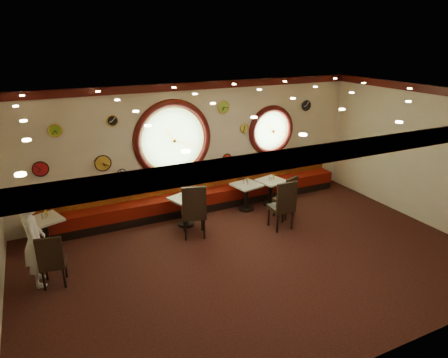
{
  "coord_description": "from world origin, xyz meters",
  "views": [
    {
      "loc": [
        -3.58,
        -6.04,
        4.25
      ],
      "look_at": [
        -0.28,
        0.8,
        1.5
      ],
      "focal_mm": 32.0,
      "sensor_mm": 36.0,
      "label": 1
    }
  ],
  "objects_px": {
    "chair_d": "(288,194)",
    "condiment_b_salt": "(180,195)",
    "table_c": "(246,194)",
    "condiment_a_salt": "(42,217)",
    "chair_b": "(194,208)",
    "condiment_b_bottle": "(187,193)",
    "table_a": "(46,230)",
    "chair_a": "(51,258)",
    "waiter": "(34,243)",
    "condiment_d_bottle": "(274,177)",
    "condiment_a_pepper": "(46,216)",
    "condiment_d_pepper": "(271,179)",
    "table_b": "(186,208)",
    "condiment_b_pepper": "(187,196)",
    "condiment_d_salt": "(269,179)",
    "condiment_c_pepper": "(247,183)",
    "condiment_c_bottle": "(247,180)",
    "table_d": "(271,189)",
    "chair_c": "(284,202)",
    "condiment_a_bottle": "(46,212)",
    "condiment_c_salt": "(243,182)"
  },
  "relations": [
    {
      "from": "table_a",
      "to": "table_b",
      "type": "relative_size",
      "value": 1.01
    },
    {
      "from": "chair_b",
      "to": "condiment_a_bottle",
      "type": "distance_m",
      "value": 3.07
    },
    {
      "from": "condiment_b_bottle",
      "to": "condiment_a_salt",
      "type": "bearing_deg",
      "value": 176.93
    },
    {
      "from": "chair_c",
      "to": "condiment_b_salt",
      "type": "relative_size",
      "value": 7.81
    },
    {
      "from": "condiment_a_salt",
      "to": "condiment_a_bottle",
      "type": "distance_m",
      "value": 0.15
    },
    {
      "from": "condiment_d_bottle",
      "to": "condiment_b_salt",
      "type": "bearing_deg",
      "value": -178.31
    },
    {
      "from": "chair_d",
      "to": "condiment_b_salt",
      "type": "relative_size",
      "value": 6.95
    },
    {
      "from": "chair_c",
      "to": "condiment_b_pepper",
      "type": "height_order",
      "value": "chair_c"
    },
    {
      "from": "table_c",
      "to": "condiment_c_bottle",
      "type": "xyz_separation_m",
      "value": [
        0.07,
        0.11,
        0.33
      ]
    },
    {
      "from": "condiment_b_pepper",
      "to": "waiter",
      "type": "distance_m",
      "value": 3.41
    },
    {
      "from": "condiment_d_salt",
      "to": "condiment_c_pepper",
      "type": "relative_size",
      "value": 0.99
    },
    {
      "from": "condiment_a_pepper",
      "to": "condiment_d_pepper",
      "type": "relative_size",
      "value": 1.22
    },
    {
      "from": "condiment_a_pepper",
      "to": "waiter",
      "type": "relative_size",
      "value": 0.06
    },
    {
      "from": "condiment_a_salt",
      "to": "condiment_d_salt",
      "type": "distance_m",
      "value": 5.4
    },
    {
      "from": "condiment_a_pepper",
      "to": "waiter",
      "type": "bearing_deg",
      "value": -101.36
    },
    {
      "from": "condiment_d_pepper",
      "to": "chair_c",
      "type": "bearing_deg",
      "value": -110.36
    },
    {
      "from": "chair_d",
      "to": "condiment_c_pepper",
      "type": "height_order",
      "value": "chair_d"
    },
    {
      "from": "table_b",
      "to": "condiment_b_pepper",
      "type": "relative_size",
      "value": 8.65
    },
    {
      "from": "table_c",
      "to": "condiment_a_salt",
      "type": "height_order",
      "value": "condiment_a_salt"
    },
    {
      "from": "condiment_d_bottle",
      "to": "waiter",
      "type": "bearing_deg",
      "value": -168.09
    },
    {
      "from": "table_a",
      "to": "condiment_b_salt",
      "type": "distance_m",
      "value": 2.94
    },
    {
      "from": "table_a",
      "to": "condiment_b_bottle",
      "type": "bearing_deg",
      "value": -3.25
    },
    {
      "from": "table_a",
      "to": "condiment_b_bottle",
      "type": "distance_m",
      "value": 3.1
    },
    {
      "from": "condiment_c_salt",
      "to": "condiment_c_bottle",
      "type": "height_order",
      "value": "condiment_c_bottle"
    },
    {
      "from": "table_d",
      "to": "condiment_d_salt",
      "type": "xyz_separation_m",
      "value": [
        -0.07,
        -0.0,
        0.31
      ]
    },
    {
      "from": "condiment_d_salt",
      "to": "table_a",
      "type": "bearing_deg",
      "value": 179.34
    },
    {
      "from": "condiment_a_pepper",
      "to": "condiment_d_pepper",
      "type": "xyz_separation_m",
      "value": [
        5.38,
        -0.09,
        -0.01
      ]
    },
    {
      "from": "condiment_a_pepper",
      "to": "condiment_d_bottle",
      "type": "bearing_deg",
      "value": -0.35
    },
    {
      "from": "chair_d",
      "to": "condiment_d_pepper",
      "type": "distance_m",
      "value": 0.82
    },
    {
      "from": "table_c",
      "to": "condiment_c_bottle",
      "type": "bearing_deg",
      "value": 57.3
    },
    {
      "from": "chair_b",
      "to": "condiment_c_pepper",
      "type": "xyz_separation_m",
      "value": [
        1.77,
        0.79,
        0.04
      ]
    },
    {
      "from": "chair_b",
      "to": "condiment_b_pepper",
      "type": "relative_size",
      "value": 8.31
    },
    {
      "from": "chair_a",
      "to": "condiment_c_bottle",
      "type": "bearing_deg",
      "value": 27.81
    },
    {
      "from": "condiment_d_salt",
      "to": "table_c",
      "type": "bearing_deg",
      "value": 178.83
    },
    {
      "from": "chair_d",
      "to": "condiment_d_salt",
      "type": "xyz_separation_m",
      "value": [
        -0.03,
        0.83,
        0.14
      ]
    },
    {
      "from": "chair_b",
      "to": "waiter",
      "type": "bearing_deg",
      "value": -157.28
    },
    {
      "from": "chair_d",
      "to": "condiment_d_bottle",
      "type": "xyz_separation_m",
      "value": [
        0.13,
        0.86,
        0.16
      ]
    },
    {
      "from": "table_b",
      "to": "condiment_b_salt",
      "type": "relative_size",
      "value": 8.5
    },
    {
      "from": "table_c",
      "to": "condiment_b_bottle",
      "type": "height_order",
      "value": "condiment_b_bottle"
    },
    {
      "from": "chair_d",
      "to": "condiment_d_salt",
      "type": "bearing_deg",
      "value": 70.23
    },
    {
      "from": "chair_a",
      "to": "waiter",
      "type": "bearing_deg",
      "value": 141.72
    },
    {
      "from": "chair_b",
      "to": "condiment_b_salt",
      "type": "relative_size",
      "value": 8.16
    },
    {
      "from": "condiment_c_salt",
      "to": "condiment_a_bottle",
      "type": "distance_m",
      "value": 4.61
    },
    {
      "from": "chair_b",
      "to": "chair_d",
      "type": "relative_size",
      "value": 1.17
    },
    {
      "from": "condiment_b_pepper",
      "to": "condiment_d_bottle",
      "type": "bearing_deg",
      "value": 4.35
    },
    {
      "from": "table_d",
      "to": "condiment_d_bottle",
      "type": "height_order",
      "value": "condiment_d_bottle"
    },
    {
      "from": "condiment_a_bottle",
      "to": "table_c",
      "type": "bearing_deg",
      "value": -1.9
    },
    {
      "from": "condiment_b_pepper",
      "to": "condiment_d_pepper",
      "type": "height_order",
      "value": "condiment_b_pepper"
    },
    {
      "from": "condiment_c_salt",
      "to": "condiment_b_bottle",
      "type": "height_order",
      "value": "condiment_b_bottle"
    },
    {
      "from": "chair_b",
      "to": "condiment_b_bottle",
      "type": "height_order",
      "value": "chair_b"
    }
  ]
}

